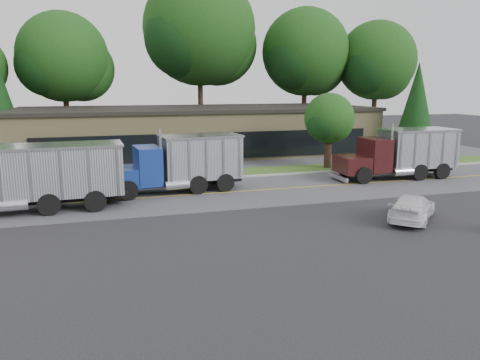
# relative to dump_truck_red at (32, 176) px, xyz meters

# --- Properties ---
(ground) EXTENTS (140.00, 140.00, 0.00)m
(ground) POSITION_rel_dump_truck_red_xyz_m (10.21, -7.74, -1.81)
(ground) COLOR #2F2F34
(ground) RESTS_ON ground
(road) EXTENTS (60.00, 8.00, 0.02)m
(road) POSITION_rel_dump_truck_red_xyz_m (10.21, 1.26, -1.81)
(road) COLOR slate
(road) RESTS_ON ground
(center_line) EXTENTS (60.00, 0.12, 0.01)m
(center_line) POSITION_rel_dump_truck_red_xyz_m (10.21, 1.26, -1.81)
(center_line) COLOR gold
(center_line) RESTS_ON ground
(curb) EXTENTS (60.00, 0.30, 0.12)m
(curb) POSITION_rel_dump_truck_red_xyz_m (10.21, 5.46, -1.81)
(curb) COLOR #9E9E99
(curb) RESTS_ON ground
(grass_verge) EXTENTS (60.00, 3.40, 0.03)m
(grass_verge) POSITION_rel_dump_truck_red_xyz_m (10.21, 7.26, -1.81)
(grass_verge) COLOR #385B1F
(grass_verge) RESTS_ON ground
(far_parking) EXTENTS (60.00, 7.00, 0.02)m
(far_parking) POSITION_rel_dump_truck_red_xyz_m (10.21, 12.26, -1.81)
(far_parking) COLOR slate
(far_parking) RESTS_ON ground
(strip_mall) EXTENTS (32.00, 12.00, 4.00)m
(strip_mall) POSITION_rel_dump_truck_red_xyz_m (12.21, 18.26, 0.19)
(strip_mall) COLOR tan
(strip_mall) RESTS_ON ground
(tree_far_b) EXTENTS (9.51, 8.95, 13.56)m
(tree_far_b) POSITION_rel_dump_truck_red_xyz_m (0.36, 26.37, 6.84)
(tree_far_b) COLOR #382619
(tree_far_b) RESTS_ON ground
(tree_far_c) EXTENTS (12.80, 12.05, 18.26)m
(tree_far_c) POSITION_rel_dump_truck_red_xyz_m (14.41, 26.41, 9.85)
(tree_far_c) COLOR #382619
(tree_far_c) RESTS_ON ground
(tree_far_d) EXTENTS (10.46, 9.84, 14.92)m
(tree_far_d) POSITION_rel_dump_truck_red_xyz_m (26.37, 25.38, 7.71)
(tree_far_d) COLOR #382619
(tree_far_d) RESTS_ON ground
(tree_far_e) EXTENTS (9.50, 8.94, 13.55)m
(tree_far_e) POSITION_rel_dump_truck_red_xyz_m (34.36, 23.37, 6.83)
(tree_far_e) COLOR #382619
(tree_far_e) RESTS_ON ground
(evergreen_right) EXTENTS (3.67, 3.67, 8.34)m
(evergreen_right) POSITION_rel_dump_truck_red_xyz_m (30.21, 10.26, 2.76)
(evergreen_right) COLOR #382619
(evergreen_right) RESTS_ON ground
(tree_verge) EXTENTS (4.04, 3.80, 5.77)m
(tree_verge) POSITION_rel_dump_truck_red_xyz_m (20.27, 7.31, 1.85)
(tree_verge) COLOR #382619
(tree_verge) RESTS_ON ground
(dump_truck_red) EXTENTS (10.59, 3.03, 3.36)m
(dump_truck_red) POSITION_rel_dump_truck_red_xyz_m (0.00, 0.00, 0.00)
(dump_truck_red) COLOR black
(dump_truck_red) RESTS_ON ground
(dump_truck_blue) EXTENTS (8.32, 3.34, 3.36)m
(dump_truck_blue) POSITION_rel_dump_truck_red_xyz_m (8.06, 2.42, -0.01)
(dump_truck_blue) COLOR black
(dump_truck_blue) RESTS_ON ground
(dump_truck_maroon) EXTENTS (8.58, 2.76, 3.36)m
(dump_truck_maroon) POSITION_rel_dump_truck_red_xyz_m (23.28, 2.20, -0.01)
(dump_truck_maroon) COLOR black
(dump_truck_maroon) RESTS_ON ground
(rally_car) EXTENTS (4.18, 4.16, 1.22)m
(rally_car) POSITION_rel_dump_truck_red_xyz_m (17.50, -6.83, -1.21)
(rally_car) COLOR white
(rally_car) RESTS_ON ground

